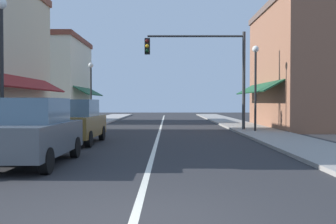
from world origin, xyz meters
TOP-DOWN VIEW (x-y plane):
  - ground_plane at (0.00, 18.00)m, footprint 80.00×80.00m
  - sidewalk_left at (-5.50, 18.00)m, footprint 2.60×56.00m
  - sidewalk_right at (5.50, 18.00)m, footprint 2.60×56.00m
  - lane_center_stripe at (0.00, 18.00)m, footprint 0.14×52.00m
  - storefront_right_block at (8.92, 20.00)m, footprint 5.55×10.20m
  - storefront_far_left at (-9.57, 28.00)m, footprint 6.86×8.20m
  - parked_car_nearest_left at (-3.11, 5.09)m, footprint 1.80×4.11m
  - parked_car_second_left at (-3.21, 10.44)m, footprint 1.82×4.12m
  - traffic_signal_mast_arm at (2.80, 17.01)m, footprint 5.73×0.50m
  - street_lamp_left_near at (-4.82, 7.25)m, footprint 0.36×0.36m
  - street_lamp_right_mid at (5.17, 15.74)m, footprint 0.36×0.36m
  - street_lamp_left_far at (-5.16, 23.39)m, footprint 0.36×0.36m

SIDE VIEW (x-z plane):
  - ground_plane at x=0.00m, z-range 0.00..0.00m
  - lane_center_stripe at x=0.00m, z-range 0.00..0.01m
  - sidewalk_left at x=-5.50m, z-range 0.00..0.12m
  - sidewalk_right at x=5.50m, z-range 0.00..0.12m
  - parked_car_nearest_left at x=-3.11m, z-range -0.01..1.76m
  - parked_car_second_left at x=-3.21m, z-range -0.01..1.76m
  - street_lamp_left_far at x=-5.16m, z-range 0.81..5.37m
  - street_lamp_right_mid at x=5.17m, z-range 0.82..5.51m
  - street_lamp_left_near at x=-4.82m, z-range 0.85..5.82m
  - storefront_far_left at x=-9.57m, z-range 0.00..7.11m
  - traffic_signal_mast_arm at x=2.80m, z-range 1.08..6.75m
  - storefront_right_block at x=8.92m, z-range 0.00..7.97m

